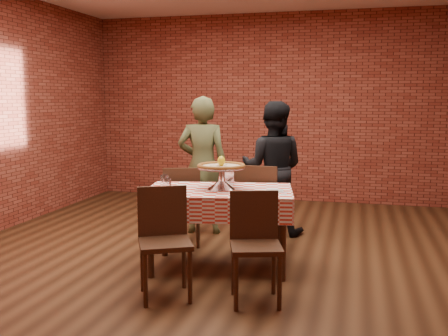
{
  "coord_description": "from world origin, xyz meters",
  "views": [
    {
      "loc": [
        1.41,
        -5.01,
        1.61
      ],
      "look_at": [
        0.19,
        -0.3,
        0.94
      ],
      "focal_mm": 41.27,
      "sensor_mm": 36.0,
      "label": 1
    }
  ],
  "objects_px": {
    "water_glass_left": "(167,185)",
    "diner_olive": "(203,165)",
    "table": "(219,229)",
    "chair_far_right": "(260,206)",
    "chair_far_left": "(183,205)",
    "chair_near_right": "(256,249)",
    "condiment_caddy": "(231,177)",
    "chair_near_left": "(165,244)",
    "pizza": "(221,167)",
    "diner_black": "(273,168)",
    "water_glass_right": "(164,181)",
    "pizza_stand": "(221,178)"
  },
  "relations": [
    {
      "from": "chair_far_left",
      "to": "diner_olive",
      "type": "height_order",
      "value": "diner_olive"
    },
    {
      "from": "condiment_caddy",
      "to": "chair_near_left",
      "type": "xyz_separation_m",
      "value": [
        -0.26,
        -1.15,
        -0.38
      ]
    },
    {
      "from": "chair_near_left",
      "to": "chair_far_left",
      "type": "height_order",
      "value": "chair_near_left"
    },
    {
      "from": "table",
      "to": "chair_far_right",
      "type": "xyz_separation_m",
      "value": [
        0.26,
        0.77,
        0.08
      ]
    },
    {
      "from": "table",
      "to": "diner_olive",
      "type": "xyz_separation_m",
      "value": [
        -0.52,
        1.2,
        0.44
      ]
    },
    {
      "from": "water_glass_left",
      "to": "pizza",
      "type": "bearing_deg",
      "value": 29.87
    },
    {
      "from": "pizza",
      "to": "chair_far_right",
      "type": "bearing_deg",
      "value": 71.92
    },
    {
      "from": "table",
      "to": "chair_far_right",
      "type": "height_order",
      "value": "chair_far_right"
    },
    {
      "from": "chair_far_left",
      "to": "diner_black",
      "type": "xyz_separation_m",
      "value": [
        0.88,
        0.72,
        0.35
      ]
    },
    {
      "from": "chair_near_left",
      "to": "chair_far_right",
      "type": "relative_size",
      "value": 0.97
    },
    {
      "from": "chair_near_right",
      "to": "chair_far_right",
      "type": "xyz_separation_m",
      "value": [
        -0.24,
        1.51,
        0.02
      ]
    },
    {
      "from": "water_glass_left",
      "to": "condiment_caddy",
      "type": "relative_size",
      "value": 0.92
    },
    {
      "from": "water_glass_left",
      "to": "diner_olive",
      "type": "xyz_separation_m",
      "value": [
        -0.09,
        1.42,
        -0.0
      ]
    },
    {
      "from": "water_glass_left",
      "to": "condiment_caddy",
      "type": "height_order",
      "value": "condiment_caddy"
    },
    {
      "from": "table",
      "to": "diner_black",
      "type": "xyz_separation_m",
      "value": [
        0.28,
        1.39,
        0.41
      ]
    },
    {
      "from": "table",
      "to": "pizza_stand",
      "type": "height_order",
      "value": "pizza_stand"
    },
    {
      "from": "chair_far_left",
      "to": "diner_black",
      "type": "bearing_deg",
      "value": -157.18
    },
    {
      "from": "pizza_stand",
      "to": "chair_far_left",
      "type": "relative_size",
      "value": 0.53
    },
    {
      "from": "chair_far_right",
      "to": "water_glass_right",
      "type": "bearing_deg",
      "value": 47.93
    },
    {
      "from": "condiment_caddy",
      "to": "diner_black",
      "type": "xyz_separation_m",
      "value": [
        0.25,
        1.06,
        -0.04
      ]
    },
    {
      "from": "chair_near_right",
      "to": "chair_far_left",
      "type": "height_order",
      "value": "chair_far_left"
    },
    {
      "from": "chair_near_right",
      "to": "chair_far_left",
      "type": "relative_size",
      "value": 0.99
    },
    {
      "from": "condiment_caddy",
      "to": "chair_near_right",
      "type": "distance_m",
      "value": 1.23
    },
    {
      "from": "chair_near_right",
      "to": "diner_olive",
      "type": "distance_m",
      "value": 2.22
    },
    {
      "from": "chair_near_left",
      "to": "diner_olive",
      "type": "xyz_separation_m",
      "value": [
        -0.29,
        2.02,
        0.37
      ]
    },
    {
      "from": "pizza",
      "to": "water_glass_left",
      "type": "height_order",
      "value": "pizza"
    },
    {
      "from": "water_glass_right",
      "to": "diner_black",
      "type": "relative_size",
      "value": 0.08
    },
    {
      "from": "water_glass_left",
      "to": "water_glass_right",
      "type": "height_order",
      "value": "same"
    },
    {
      "from": "table",
      "to": "chair_near_right",
      "type": "xyz_separation_m",
      "value": [
        0.5,
        -0.74,
        0.06
      ]
    },
    {
      "from": "water_glass_left",
      "to": "chair_near_left",
      "type": "relative_size",
      "value": 0.14
    },
    {
      "from": "table",
      "to": "chair_near_left",
      "type": "distance_m",
      "value": 0.86
    },
    {
      "from": "pizza_stand",
      "to": "chair_far_left",
      "type": "height_order",
      "value": "pizza_stand"
    },
    {
      "from": "chair_far_right",
      "to": "water_glass_left",
      "type": "bearing_deg",
      "value": 58.24
    },
    {
      "from": "water_glass_left",
      "to": "chair_far_right",
      "type": "height_order",
      "value": "chair_far_right"
    },
    {
      "from": "chair_near_right",
      "to": "diner_olive",
      "type": "height_order",
      "value": "diner_olive"
    },
    {
      "from": "diner_olive",
      "to": "diner_black",
      "type": "height_order",
      "value": "diner_olive"
    },
    {
      "from": "water_glass_left",
      "to": "condiment_caddy",
      "type": "distance_m",
      "value": 0.72
    },
    {
      "from": "water_glass_right",
      "to": "diner_olive",
      "type": "relative_size",
      "value": 0.07
    },
    {
      "from": "condiment_caddy",
      "to": "chair_far_right",
      "type": "bearing_deg",
      "value": 69.22
    },
    {
      "from": "chair_near_left",
      "to": "chair_far_left",
      "type": "bearing_deg",
      "value": 76.87
    },
    {
      "from": "table",
      "to": "condiment_caddy",
      "type": "relative_size",
      "value": 10.15
    },
    {
      "from": "pizza_stand",
      "to": "chair_near_left",
      "type": "bearing_deg",
      "value": -105.89
    },
    {
      "from": "water_glass_right",
      "to": "chair_near_left",
      "type": "xyz_separation_m",
      "value": [
        0.31,
        -0.8,
        -0.38
      ]
    },
    {
      "from": "water_glass_right",
      "to": "chair_far_left",
      "type": "relative_size",
      "value": 0.14
    },
    {
      "from": "chair_near_right",
      "to": "water_glass_left",
      "type": "bearing_deg",
      "value": 134.07
    },
    {
      "from": "pizza_stand",
      "to": "pizza",
      "type": "relative_size",
      "value": 1.02
    },
    {
      "from": "table",
      "to": "condiment_caddy",
      "type": "height_order",
      "value": "condiment_caddy"
    },
    {
      "from": "pizza_stand",
      "to": "condiment_caddy",
      "type": "height_order",
      "value": "pizza_stand"
    },
    {
      "from": "diner_black",
      "to": "chair_near_right",
      "type": "bearing_deg",
      "value": 95.62
    },
    {
      "from": "water_glass_right",
      "to": "diner_olive",
      "type": "height_order",
      "value": "diner_olive"
    }
  ]
}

